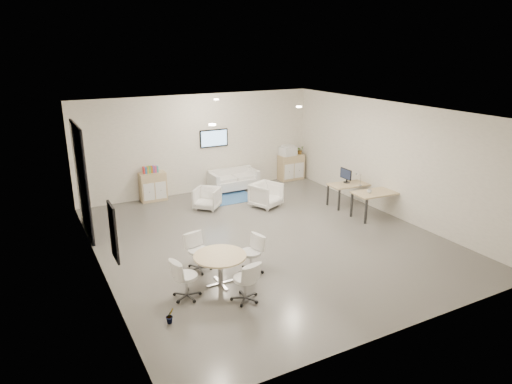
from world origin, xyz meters
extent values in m
cube|color=#5E5B56|center=(0.00, 0.00, -0.40)|extent=(8.00, 9.00, 0.80)
cube|color=white|center=(0.00, 0.00, 3.60)|extent=(8.00, 9.00, 0.80)
cube|color=silver|center=(0.00, 4.90, 1.60)|extent=(8.00, 0.80, 3.20)
cube|color=silver|center=(0.00, -4.90, 1.60)|extent=(8.00, 0.80, 3.20)
cube|color=silver|center=(-4.40, 0.00, 1.60)|extent=(0.80, 9.00, 3.20)
cube|color=silver|center=(4.40, 0.00, 1.60)|extent=(0.80, 9.00, 3.20)
cube|color=black|center=(-3.96, 2.50, 1.43)|extent=(0.02, 1.90, 2.85)
cube|color=black|center=(-3.94, 2.50, 2.81)|extent=(0.06, 1.90, 0.08)
cube|color=black|center=(-3.94, 1.59, 1.43)|extent=(0.06, 0.08, 2.85)
cube|color=black|center=(-3.94, 3.41, 1.43)|extent=(0.06, 0.08, 2.85)
cube|color=black|center=(-3.94, 2.65, 1.43)|extent=(0.06, 0.07, 2.85)
cube|color=#B2B2B7|center=(-3.90, 2.05, 1.05)|extent=(0.04, 0.60, 0.05)
cube|color=black|center=(-3.98, -1.60, 1.55)|extent=(0.04, 0.54, 1.04)
cube|color=white|center=(-3.95, -1.60, 1.55)|extent=(0.01, 0.46, 0.96)
cube|color=#EB525C|center=(-3.95, -1.60, 1.35)|extent=(0.01, 0.32, 0.30)
cube|color=black|center=(0.50, 4.46, 1.75)|extent=(0.98, 0.05, 0.58)
cube|color=#8FC4F7|center=(0.50, 4.44, 1.75)|extent=(0.90, 0.01, 0.50)
cylinder|color=#FFEAC6|center=(-1.80, -1.00, 3.18)|extent=(0.14, 0.14, 0.03)
cylinder|color=#FFEAC6|center=(1.20, 0.50, 3.18)|extent=(0.14, 0.14, 0.03)
cylinder|color=#FFEAC6|center=(0.00, 3.00, 3.18)|extent=(0.14, 0.14, 0.03)
cube|color=tan|center=(-1.68, 4.27, 0.45)|extent=(0.80, 0.40, 0.90)
cube|color=white|center=(-1.87, 4.06, 0.36)|extent=(0.34, 0.02, 0.54)
cube|color=white|center=(-1.50, 4.06, 0.36)|extent=(0.34, 0.02, 0.54)
cube|color=tan|center=(3.40, 4.26, 0.46)|extent=(0.91, 0.43, 0.91)
cube|color=white|center=(3.19, 4.04, 0.37)|extent=(0.38, 0.02, 0.55)
cube|color=white|center=(3.61, 4.04, 0.37)|extent=(0.38, 0.02, 0.55)
cube|color=red|center=(-1.93, 4.27, 1.01)|extent=(0.04, 0.14, 0.22)
cube|color=#337FCC|center=(-1.87, 4.27, 1.01)|extent=(0.04, 0.14, 0.22)
cube|color=gold|center=(-1.81, 4.27, 1.01)|extent=(0.04, 0.14, 0.22)
cube|color=#4CB24C|center=(-1.75, 4.27, 1.01)|extent=(0.04, 0.14, 0.22)
cube|color=#CC6619|center=(-1.69, 4.27, 1.01)|extent=(0.04, 0.14, 0.22)
cube|color=purple|center=(-1.63, 4.27, 1.01)|extent=(0.04, 0.14, 0.22)
cube|color=#E54C7F|center=(-1.57, 4.27, 1.01)|extent=(0.04, 0.14, 0.22)
cube|color=teal|center=(-1.51, 4.27, 1.01)|extent=(0.04, 0.14, 0.22)
cube|color=white|center=(3.25, 4.26, 1.07)|extent=(0.58, 0.50, 0.30)
cube|color=white|center=(3.25, 4.26, 1.25)|extent=(0.43, 0.38, 0.07)
cube|color=white|center=(1.00, 4.05, 0.25)|extent=(1.61, 0.83, 0.30)
cube|color=white|center=(1.00, 4.36, 0.55)|extent=(1.60, 0.21, 0.30)
cube|color=white|center=(0.27, 4.05, 0.40)|extent=(0.16, 0.80, 0.60)
cube|color=white|center=(1.73, 4.05, 0.40)|extent=(0.16, 0.80, 0.60)
cube|color=#315D95|center=(0.46, 3.29, 0.01)|extent=(1.62, 1.09, 0.01)
imported|color=white|center=(-0.48, 2.76, 0.35)|extent=(0.94, 0.94, 0.71)
imported|color=white|center=(1.16, 2.10, 0.40)|extent=(1.00, 0.98, 0.80)
cube|color=tan|center=(3.48, 1.06, 0.65)|extent=(1.34, 0.76, 0.04)
cube|color=black|center=(2.89, 0.78, 0.32)|extent=(0.05, 0.05, 0.63)
cube|color=black|center=(4.08, 0.78, 0.32)|extent=(0.05, 0.05, 0.63)
cube|color=black|center=(2.89, 1.33, 0.32)|extent=(0.05, 0.05, 0.63)
cube|color=black|center=(4.08, 1.33, 0.32)|extent=(0.05, 0.05, 0.63)
cube|color=tan|center=(3.53, -0.10, 0.71)|extent=(1.45, 0.80, 0.04)
cube|color=black|center=(2.88, -0.40, 0.35)|extent=(0.05, 0.05, 0.69)
cube|color=black|center=(4.19, -0.40, 0.35)|extent=(0.05, 0.05, 0.69)
cube|color=black|center=(2.88, 0.20, 0.35)|extent=(0.05, 0.05, 0.69)
cube|color=black|center=(4.19, 0.20, 0.35)|extent=(0.05, 0.05, 0.69)
cylinder|color=black|center=(3.48, 1.21, 0.68)|extent=(0.20, 0.20, 0.02)
cube|color=black|center=(3.48, 1.21, 0.80)|extent=(0.04, 0.03, 0.24)
cube|color=black|center=(3.43, 1.21, 0.95)|extent=(0.03, 0.50, 0.32)
cylinder|color=tan|center=(-1.96, -1.59, 0.63)|extent=(1.07, 1.07, 0.04)
cylinder|color=#B2B2B7|center=(-1.96, -1.59, 0.31)|extent=(0.10, 0.10, 0.62)
cube|color=#B2B2B7|center=(-1.96, -1.59, 0.01)|extent=(0.62, 0.06, 0.03)
cube|color=#B2B2B7|center=(-1.96, -1.59, 0.01)|extent=(0.06, 0.62, 0.03)
imported|color=#3F7F3F|center=(3.75, 4.24, 1.02)|extent=(0.35, 0.36, 0.22)
imported|color=#3F7F3F|center=(-3.30, -2.43, 0.06)|extent=(0.24, 0.32, 0.13)
imported|color=white|center=(3.24, -0.08, 0.80)|extent=(0.15, 0.14, 0.13)
camera|label=1|loc=(-5.22, -9.27, 4.66)|focal=32.00mm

